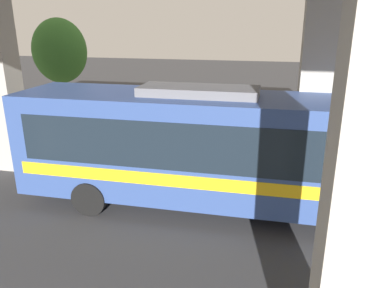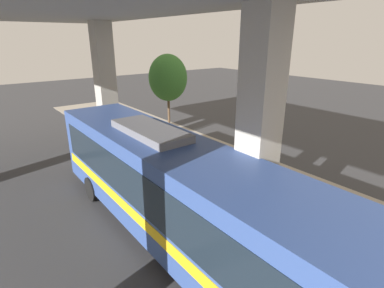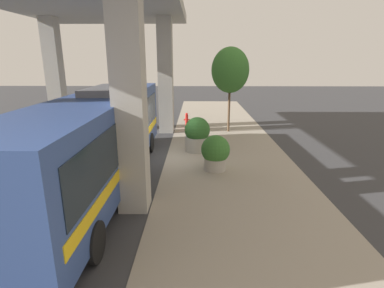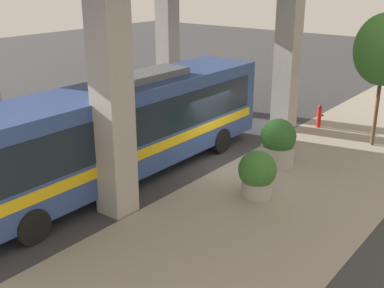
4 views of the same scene
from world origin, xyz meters
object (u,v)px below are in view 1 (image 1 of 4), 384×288
object	(u,v)px
street_tree_near	(60,51)
planter_front	(140,136)
bus	(244,147)
fire_hydrant	(13,141)
planter_middle	(213,137)

from	to	relation	value
street_tree_near	planter_front	bearing A→B (deg)	64.88
bus	fire_hydrant	size ratio (longest dim) A/B	11.86
bus	street_tree_near	xyz separation A→B (m)	(-5.66, -8.78, 2.01)
bus	fire_hydrant	distance (m)	10.18
planter_front	fire_hydrant	bearing A→B (deg)	-82.28
bus	street_tree_near	world-z (taller)	street_tree_near
bus	street_tree_near	size ratio (longest dim) A/B	2.39
planter_middle	street_tree_near	xyz separation A→B (m)	(-1.29, -7.19, 3.17)
planter_front	street_tree_near	xyz separation A→B (m)	(-2.07, -4.41, 3.08)
fire_hydrant	planter_middle	xyz separation A→B (m)	(-1.49, 8.08, 0.24)
planter_middle	street_tree_near	bearing A→B (deg)	-100.19
planter_front	planter_middle	xyz separation A→B (m)	(-0.78, 2.78, -0.09)
fire_hydrant	planter_front	world-z (taller)	planter_front
planter_front	planter_middle	bearing A→B (deg)	105.57
bus	planter_front	xyz separation A→B (m)	(-3.59, -4.37, -1.06)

